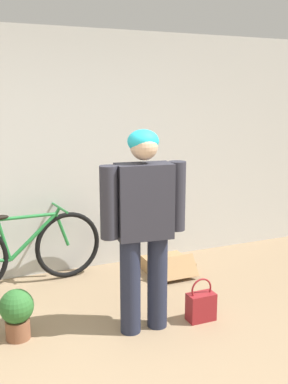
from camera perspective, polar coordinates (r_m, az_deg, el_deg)
name	(u,v)px	position (r m, az deg, el deg)	size (l,w,h in m)	color
wall_back	(57,155)	(4.87, -11.05, 4.70)	(8.00, 0.07, 2.60)	silver
person	(144,219)	(3.57, -0.01, -3.42)	(0.72, 0.28, 1.66)	#23283D
bicycle	(22,251)	(4.72, -15.27, -7.24)	(1.69, 0.46, 0.79)	black
handbag	(201,306)	(4.03, 7.25, -14.11)	(0.24, 0.14, 0.38)	maroon
cardboard_box	(168,266)	(5.01, 3.08, -9.35)	(0.46, 0.54, 0.24)	#A87F51
potted_plant	(17,312)	(3.82, -15.85, -14.40)	(0.27, 0.27, 0.42)	brown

